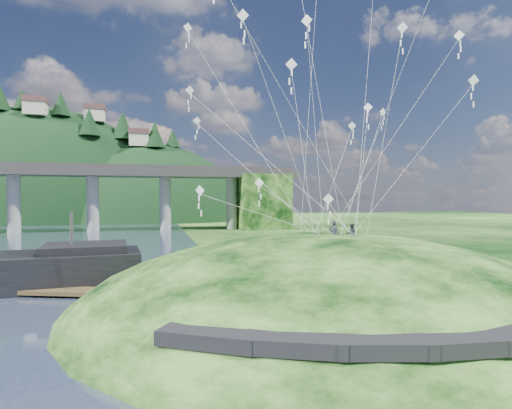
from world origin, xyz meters
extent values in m
plane|color=black|center=(0.00, 0.00, 0.00)|extent=(320.00, 320.00, 0.00)
ellipsoid|color=black|center=(8.00, 2.00, -1.50)|extent=(36.00, 32.00, 13.00)
cube|color=black|center=(-1.50, -8.00, 2.03)|extent=(4.32, 3.62, 0.71)
cube|color=black|center=(1.50, -9.65, 2.09)|extent=(4.10, 2.97, 0.61)
cube|color=black|center=(4.50, -10.65, 2.08)|extent=(3.85, 2.37, 0.62)
cube|color=black|center=(7.50, -11.10, 2.04)|extent=(3.62, 1.83, 0.66)
cylinder|color=gray|center=(-32.00, 70.00, 6.50)|extent=(2.60, 2.60, 13.00)
cylinder|color=gray|center=(-16.50, 70.00, 6.50)|extent=(2.60, 2.60, 13.00)
cylinder|color=gray|center=(-1.00, 70.00, 6.50)|extent=(2.60, 2.60, 13.00)
cylinder|color=gray|center=(14.50, 70.00, 6.50)|extent=(2.60, 2.60, 13.00)
cube|color=black|center=(22.00, 70.00, 6.50)|extent=(12.00, 11.00, 13.00)
ellipsoid|color=black|center=(-40.00, 126.00, -6.00)|extent=(96.00, 68.00, 88.00)
ellipsoid|color=black|center=(-5.00, 118.00, -10.00)|extent=(76.00, 56.00, 72.00)
cone|color=black|center=(-42.87, 114.06, 37.88)|extent=(4.97, 4.97, 6.54)
cone|color=black|center=(-31.40, 112.04, 36.68)|extent=(5.83, 5.83, 7.67)
cone|color=black|center=(-22.45, 107.08, 30.58)|extent=(6.47, 6.47, 8.51)
cone|color=black|center=(-13.22, 113.99, 31.23)|extent=(7.13, 7.13, 9.38)
cone|color=black|center=(-3.12, 109.03, 27.87)|extent=(6.56, 6.56, 8.63)
cone|color=black|center=(2.77, 114.63, 27.68)|extent=(4.88, 4.88, 6.42)
cube|color=beige|center=(-38.00, 110.00, 34.28)|extent=(6.00, 5.00, 4.00)
cube|color=brown|center=(-38.00, 110.00, 36.98)|extent=(6.40, 5.40, 1.60)
cube|color=beige|center=(-22.00, 116.00, 34.18)|extent=(6.00, 5.00, 4.00)
cube|color=brown|center=(-22.00, 116.00, 36.88)|extent=(6.40, 5.40, 1.60)
cube|color=beige|center=(-8.00, 110.00, 25.88)|extent=(6.00, 5.00, 4.00)
cube|color=brown|center=(-8.00, 110.00, 28.58)|extent=(6.40, 5.40, 1.60)
cube|color=black|center=(-9.29, 13.19, 3.22)|extent=(7.11, 6.10, 0.67)
cylinder|color=#2D2B2B|center=(-10.40, 13.09, 4.66)|extent=(0.27, 0.27, 3.33)
cube|color=#3A2C18|center=(-7.58, 8.35, 0.40)|extent=(12.29, 6.08, 0.31)
cylinder|color=#3A2C18|center=(-12.56, 10.17, 0.18)|extent=(0.27, 0.27, 0.88)
cylinder|color=#3A2C18|center=(-10.07, 9.26, 0.18)|extent=(0.27, 0.27, 0.88)
cylinder|color=#3A2C18|center=(-7.58, 8.35, 0.18)|extent=(0.27, 0.27, 0.88)
cylinder|color=#3A2C18|center=(-5.09, 7.44, 0.18)|extent=(0.27, 0.27, 0.88)
cylinder|color=#3A2C18|center=(-2.60, 6.52, 0.18)|extent=(0.27, 0.27, 0.88)
imported|color=#292C37|center=(8.49, 1.77, 5.96)|extent=(0.84, 0.75, 1.93)
imported|color=#292C37|center=(9.88, 1.86, 5.72)|extent=(0.88, 0.77, 1.52)
cube|color=white|center=(1.88, 1.10, 19.03)|extent=(0.74, 0.26, 0.76)
cube|color=white|center=(1.88, 1.10, 18.49)|extent=(0.10, 0.03, 0.44)
cube|color=white|center=(1.88, 1.10, 17.95)|extent=(0.10, 0.03, 0.44)
cube|color=white|center=(1.88, 1.10, 17.41)|extent=(0.10, 0.03, 0.44)
cube|color=white|center=(0.07, 11.30, 14.21)|extent=(0.68, 0.22, 0.66)
cube|color=white|center=(0.07, 11.30, 13.72)|extent=(0.09, 0.05, 0.39)
cube|color=white|center=(0.07, 11.30, 13.24)|extent=(0.09, 0.05, 0.39)
cube|color=white|center=(0.07, 11.30, 12.76)|extent=(0.09, 0.05, 0.39)
cube|color=white|center=(8.35, 2.35, 7.44)|extent=(0.71, 0.35, 0.75)
cube|color=white|center=(8.35, 2.35, 6.90)|extent=(0.10, 0.04, 0.44)
cube|color=white|center=(8.35, 2.35, 6.36)|extent=(0.10, 0.04, 0.44)
cube|color=white|center=(8.35, 2.35, 5.83)|extent=(0.10, 0.04, 0.44)
cube|color=white|center=(5.34, 1.72, 16.44)|extent=(0.80, 0.20, 0.80)
cube|color=white|center=(5.34, 1.72, 15.87)|extent=(0.10, 0.03, 0.47)
cube|color=white|center=(5.34, 1.72, 15.30)|extent=(0.10, 0.03, 0.47)
cube|color=white|center=(5.34, 1.72, 14.73)|extent=(0.10, 0.03, 0.47)
cube|color=white|center=(-0.39, -2.51, 17.98)|extent=(0.09, 0.06, 0.43)
cube|color=white|center=(-0.90, 9.03, 21.24)|extent=(0.70, 0.21, 0.71)
cube|color=white|center=(-0.90, 9.03, 20.73)|extent=(0.09, 0.06, 0.41)
cube|color=white|center=(-0.90, 9.03, 20.23)|extent=(0.09, 0.06, 0.41)
cube|color=white|center=(-0.90, 9.03, 19.72)|extent=(0.09, 0.06, 0.41)
cube|color=white|center=(16.94, 9.26, 15.44)|extent=(0.71, 0.20, 0.71)
cube|color=white|center=(16.94, 9.26, 14.93)|extent=(0.09, 0.06, 0.42)
cube|color=white|center=(16.94, 9.26, 14.42)|extent=(0.09, 0.06, 0.42)
cube|color=white|center=(16.94, 9.26, 13.91)|extent=(0.09, 0.06, 0.42)
cube|color=white|center=(13.55, 1.36, 19.60)|extent=(0.70, 0.35, 0.73)
cube|color=white|center=(13.55, 1.36, 19.07)|extent=(0.10, 0.03, 0.43)
cube|color=white|center=(13.55, 1.36, 18.54)|extent=(0.10, 0.03, 0.43)
cube|color=white|center=(13.55, 1.36, 18.01)|extent=(0.10, 0.03, 0.43)
cube|color=white|center=(13.56, 8.75, 13.94)|extent=(0.66, 0.30, 0.68)
cube|color=white|center=(13.56, 8.75, 13.45)|extent=(0.09, 0.03, 0.40)
cube|color=white|center=(13.56, 8.75, 12.95)|extent=(0.09, 0.03, 0.40)
cube|color=white|center=(13.56, 8.75, 12.46)|extent=(0.09, 0.03, 0.40)
cube|color=white|center=(5.57, -0.46, 18.46)|extent=(0.55, 0.50, 0.70)
cube|color=white|center=(5.57, -0.46, 17.95)|extent=(0.09, 0.06, 0.41)
cube|color=white|center=(5.57, -0.46, 17.45)|extent=(0.09, 0.06, 0.41)
cube|color=white|center=(5.57, -0.46, 16.95)|extent=(0.09, 0.06, 0.41)
cube|color=white|center=(16.80, 11.62, 16.39)|extent=(0.67, 0.65, 0.88)
cube|color=white|center=(16.80, 11.62, 15.76)|extent=(0.11, 0.08, 0.51)
cube|color=white|center=(16.80, 11.62, 15.14)|extent=(0.11, 0.08, 0.51)
cube|color=white|center=(16.80, 11.62, 14.51)|extent=(0.11, 0.08, 0.51)
cube|color=white|center=(-0.68, 9.95, 16.45)|extent=(0.73, 0.24, 0.72)
cube|color=white|center=(-0.68, 9.95, 15.93)|extent=(0.10, 0.02, 0.43)
cube|color=white|center=(-0.68, 9.95, 15.41)|extent=(0.10, 0.02, 0.43)
cube|color=white|center=(-0.68, 9.95, 14.88)|extent=(0.10, 0.02, 0.43)
cube|color=white|center=(0.03, 8.84, 8.11)|extent=(0.67, 0.63, 0.86)
cube|color=white|center=(0.03, 8.84, 7.49)|extent=(0.11, 0.07, 0.51)
cube|color=white|center=(0.03, 8.84, 6.87)|extent=(0.11, 0.07, 0.51)
cube|color=white|center=(0.03, 8.84, 6.25)|extent=(0.11, 0.07, 0.51)
cube|color=white|center=(5.53, 10.77, 8.85)|extent=(0.75, 0.48, 0.85)
cube|color=white|center=(5.53, 10.77, 8.25)|extent=(0.11, 0.06, 0.50)
cube|color=white|center=(5.53, 10.77, 7.64)|extent=(0.11, 0.06, 0.50)
cube|color=white|center=(5.53, 10.77, 7.04)|extent=(0.11, 0.06, 0.50)
cube|color=white|center=(17.81, 0.76, 19.25)|extent=(0.51, 0.56, 0.70)
cube|color=white|center=(17.81, 0.76, 18.74)|extent=(0.09, 0.06, 0.42)
cube|color=white|center=(17.81, 0.76, 18.23)|extent=(0.09, 0.06, 0.42)
cube|color=white|center=(17.81, 0.76, 17.72)|extent=(0.09, 0.06, 0.42)
cube|color=white|center=(16.55, -1.97, 15.15)|extent=(0.71, 0.23, 0.70)
cube|color=white|center=(16.55, -1.97, 14.65)|extent=(0.09, 0.02, 0.41)
cube|color=white|center=(16.55, -1.97, 14.14)|extent=(0.09, 0.02, 0.41)
cube|color=white|center=(16.55, -1.97, 13.64)|extent=(0.09, 0.02, 0.41)
camera|label=1|loc=(-3.64, -23.64, 7.53)|focal=28.00mm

